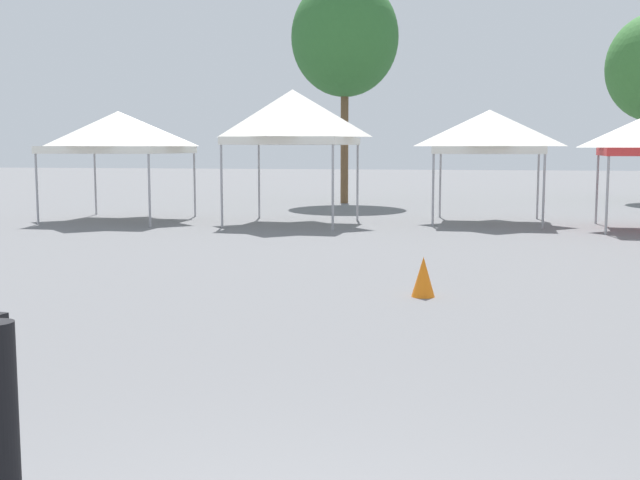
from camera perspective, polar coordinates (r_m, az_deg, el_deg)
canopy_tent_far_right at (r=22.82m, az=-14.24°, el=7.48°), size 3.40×3.40×3.01m
canopy_tent_far_left at (r=21.13m, az=-1.98°, el=8.78°), size 3.23×3.23×3.53m
canopy_tent_left_of_center at (r=21.92m, az=12.04°, el=7.59°), size 2.95×2.95×3.02m
tree_behind_tents_right at (r=29.26m, az=1.79°, el=14.28°), size 3.83×3.83×8.04m
traffic_cone_lot_center at (r=10.91m, az=7.41°, el=-2.63°), size 0.32×0.32×0.55m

